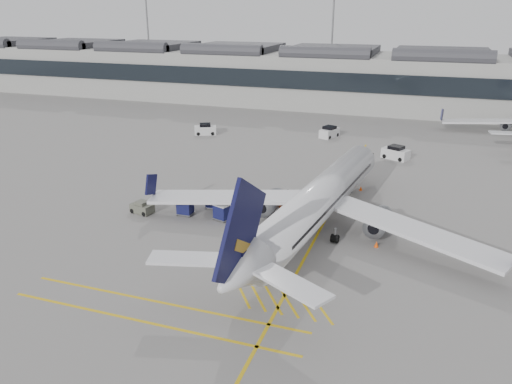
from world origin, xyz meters
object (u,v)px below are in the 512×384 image
(ramp_agent_a, at_px, (282,208))
(pushback_tug, at_px, (142,208))
(ramp_agent_b, at_px, (243,205))
(baggage_cart_a, at_px, (298,213))
(belt_loader, at_px, (292,201))
(airliner_main, at_px, (318,202))

(ramp_agent_a, height_order, pushback_tug, ramp_agent_a)
(ramp_agent_b, bearing_deg, baggage_cart_a, 151.17)
(baggage_cart_a, bearing_deg, belt_loader, 115.66)
(belt_loader, height_order, pushback_tug, belt_loader)
(airliner_main, distance_m, baggage_cart_a, 3.29)
(airliner_main, bearing_deg, belt_loader, 133.19)
(belt_loader, xyz_separation_m, pushback_tug, (-14.19, -7.14, 0.08))
(airliner_main, height_order, ramp_agent_a, airliner_main)
(airliner_main, xyz_separation_m, baggage_cart_a, (-2.20, 1.39, -2.01))
(baggage_cart_a, bearing_deg, airliner_main, -30.14)
(airliner_main, xyz_separation_m, ramp_agent_b, (-8.24, 1.90, -2.14))
(pushback_tug, bearing_deg, belt_loader, 39.42)
(baggage_cart_a, xyz_separation_m, ramp_agent_a, (-1.90, 0.69, 0.00))
(ramp_agent_a, bearing_deg, baggage_cart_a, -49.57)
(pushback_tug, bearing_deg, ramp_agent_b, 32.63)
(baggage_cart_a, relative_size, ramp_agent_a, 0.93)
(airliner_main, xyz_separation_m, pushback_tug, (-18.17, -1.70, -2.39))
(baggage_cart_a, bearing_deg, pushback_tug, -167.01)
(baggage_cart_a, distance_m, ramp_agent_a, 2.02)
(belt_loader, height_order, baggage_cart_a, baggage_cart_a)
(baggage_cart_a, bearing_deg, ramp_agent_a, 162.08)
(airliner_main, bearing_deg, ramp_agent_a, 160.21)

